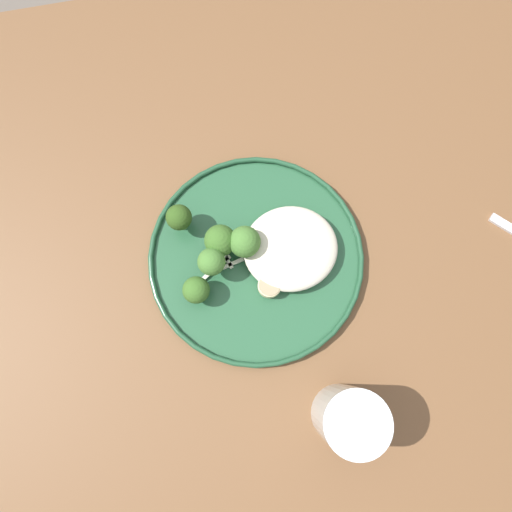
% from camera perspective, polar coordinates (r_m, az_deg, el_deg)
% --- Properties ---
extents(ground, '(6.00, 6.00, 0.00)m').
position_cam_1_polar(ground, '(1.36, -1.82, -9.05)').
color(ground, '#665B51').
extents(wooden_dining_table, '(1.40, 1.00, 0.74)m').
position_cam_1_polar(wooden_dining_table, '(0.70, -3.50, -5.20)').
color(wooden_dining_table, brown).
rests_on(wooden_dining_table, ground).
extents(dinner_plate, '(0.29, 0.29, 0.02)m').
position_cam_1_polar(dinner_plate, '(0.62, 0.00, -0.24)').
color(dinner_plate, '#235133').
rests_on(dinner_plate, wooden_dining_table).
extents(noodle_bed, '(0.13, 0.12, 0.03)m').
position_cam_1_polar(noodle_bed, '(0.61, 4.31, 0.96)').
color(noodle_bed, beige).
rests_on(noodle_bed, dinner_plate).
extents(seared_scallop_right_edge, '(0.02, 0.02, 0.01)m').
position_cam_1_polar(seared_scallop_right_edge, '(0.61, 2.24, -0.08)').
color(seared_scallop_right_edge, beige).
rests_on(seared_scallop_right_edge, dinner_plate).
extents(seared_scallop_tiny_bay, '(0.04, 0.04, 0.02)m').
position_cam_1_polar(seared_scallop_tiny_bay, '(0.60, 3.67, -1.73)').
color(seared_scallop_tiny_bay, '#DBB77A').
rests_on(seared_scallop_tiny_bay, dinner_plate).
extents(seared_scallop_on_noodles, '(0.03, 0.03, 0.01)m').
position_cam_1_polar(seared_scallop_on_noodles, '(0.61, 4.29, 1.78)').
color(seared_scallop_on_noodles, '#E5C689').
rests_on(seared_scallop_on_noodles, dinner_plate).
extents(seared_scallop_center_golden, '(0.03, 0.03, 0.01)m').
position_cam_1_polar(seared_scallop_center_golden, '(0.61, 6.92, -0.05)').
color(seared_scallop_center_golden, beige).
rests_on(seared_scallop_center_golden, dinner_plate).
extents(seared_scallop_tilted_round, '(0.03, 0.03, 0.02)m').
position_cam_1_polar(seared_scallop_tilted_round, '(0.62, 5.20, 3.41)').
color(seared_scallop_tilted_round, beige).
rests_on(seared_scallop_tilted_round, dinner_plate).
extents(seared_scallop_rear_pale, '(0.03, 0.03, 0.02)m').
position_cam_1_polar(seared_scallop_rear_pale, '(0.61, -0.28, 1.71)').
color(seared_scallop_rear_pale, beige).
rests_on(seared_scallop_rear_pale, dinner_plate).
extents(seared_scallop_left_edge, '(0.03, 0.03, 0.02)m').
position_cam_1_polar(seared_scallop_left_edge, '(0.60, 1.69, -3.73)').
color(seared_scallop_left_edge, beige).
rests_on(seared_scallop_left_edge, dinner_plate).
extents(broccoli_floret_right_tilted, '(0.03, 0.03, 0.05)m').
position_cam_1_polar(broccoli_floret_right_tilted, '(0.61, -9.52, 4.69)').
color(broccoli_floret_right_tilted, '#7A994C').
rests_on(broccoli_floret_right_tilted, dinner_plate).
extents(broccoli_floret_near_rim, '(0.04, 0.04, 0.06)m').
position_cam_1_polar(broccoli_floret_near_rim, '(0.58, -5.55, -0.75)').
color(broccoli_floret_near_rim, '#7A994C').
rests_on(broccoli_floret_near_rim, dinner_plate).
extents(broccoli_floret_left_leaning, '(0.04, 0.04, 0.05)m').
position_cam_1_polar(broccoli_floret_left_leaning, '(0.59, -7.48, -3.98)').
color(broccoli_floret_left_leaning, '#89A356').
rests_on(broccoli_floret_left_leaning, dinner_plate).
extents(broccoli_floret_beside_noodles, '(0.04, 0.04, 0.06)m').
position_cam_1_polar(broccoli_floret_beside_noodles, '(0.59, -1.41, 1.76)').
color(broccoli_floret_beside_noodles, '#89A356').
rests_on(broccoli_floret_beside_noodles, dinner_plate).
extents(broccoli_floret_front_edge, '(0.04, 0.04, 0.06)m').
position_cam_1_polar(broccoli_floret_front_edge, '(0.59, -4.46, 1.91)').
color(broccoli_floret_front_edge, '#7A994C').
rests_on(broccoli_floret_front_edge, dinner_plate).
extents(onion_sliver_curled_piece, '(0.02, 0.06, 0.00)m').
position_cam_1_polar(onion_sliver_curled_piece, '(0.62, -4.30, 0.81)').
color(onion_sliver_curled_piece, silver).
rests_on(onion_sliver_curled_piece, dinner_plate).
extents(onion_sliver_long_sliver, '(0.05, 0.03, 0.00)m').
position_cam_1_polar(onion_sliver_long_sliver, '(0.61, -5.26, -1.72)').
color(onion_sliver_long_sliver, silver).
rests_on(onion_sliver_long_sliver, dinner_plate).
extents(onion_sliver_pale_crescent, '(0.04, 0.01, 0.00)m').
position_cam_1_polar(onion_sliver_pale_crescent, '(0.61, -3.42, -1.16)').
color(onion_sliver_pale_crescent, silver).
rests_on(onion_sliver_pale_crescent, dinner_plate).
extents(water_glass, '(0.07, 0.07, 0.11)m').
position_cam_1_polar(water_glass, '(0.58, 11.24, -19.11)').
color(water_glass, silver).
rests_on(water_glass, wooden_dining_table).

